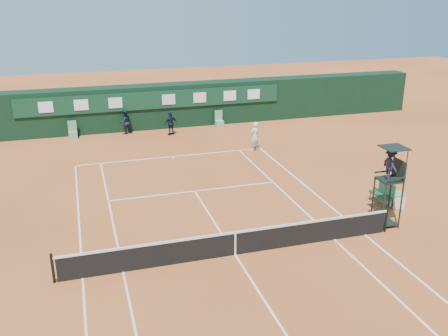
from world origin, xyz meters
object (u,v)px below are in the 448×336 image
Objects in this scene: umpire_chair at (390,170)px; cooler at (396,200)px; tennis_net at (235,243)px; player at (255,136)px; player_bench at (384,192)px.

umpire_chair reaches higher than cooler.
umpire_chair is 3.07m from cooler.
tennis_net is at bearing -175.48° from umpire_chair.
player is (5.01, 11.62, 0.38)m from tennis_net.
cooler is at bearing 42.80° from umpire_chair.
player is at bearing 66.65° from tennis_net.
umpire_chair is at bearing -137.20° from cooler.
player_bench is (1.20, 1.91, -1.86)m from umpire_chair.
player_bench is at bearing 57.72° from umpire_chair.
player is at bearing 109.06° from cooler.
umpire_chair is 1.93× the size of player.
player is at bearing 107.53° from player_bench.
tennis_net is at bearing 40.12° from player.
umpire_chair reaches higher than tennis_net.
cooler is 10.16m from player.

